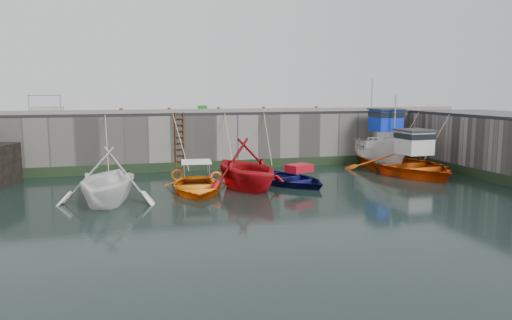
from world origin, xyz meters
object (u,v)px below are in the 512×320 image
object	(u,v)px
ladder	(180,142)
bollard_a	(121,111)
boat_near_blacktrim	(246,188)
boat_far_orange	(407,165)
fish_crate	(202,108)
bollard_d	(264,109)
bollard_c	(218,110)
boat_near_navy	(288,183)
boat_far_white	(380,148)
boat_near_white	(109,203)
bollard_b	(169,110)
bollard_e	(316,109)
boat_near_blue	(197,191)

from	to	relation	value
ladder	bollard_a	distance (m)	3.47
boat_near_blacktrim	boat_far_orange	bearing A→B (deg)	-2.90
fish_crate	bollard_d	size ratio (longest dim) A/B	2.04
bollard_a	bollard_c	world-z (taller)	same
ladder	boat_near_navy	xyz separation A→B (m)	(4.46, -4.89, -1.59)
boat_far_white	boat_far_orange	xyz separation A→B (m)	(0.00, -2.83, -0.56)
bollard_d	boat_near_white	bearing A→B (deg)	-139.71
boat_near_navy	bollard_a	world-z (taller)	bollard_a
bollard_a	bollard_c	size ratio (longest dim) A/B	1.00
boat_near_navy	bollard_d	size ratio (longest dim) A/B	16.55
ladder	fish_crate	bearing A→B (deg)	51.95
bollard_b	bollard_c	xyz separation A→B (m)	(2.70, 0.00, 0.00)
ladder	bollard_c	distance (m)	2.81
boat_near_white	fish_crate	xyz separation A→B (m)	(5.23, 8.85, 3.33)
bollard_e	bollard_a	bearing A→B (deg)	180.00
boat_near_navy	boat_far_orange	bearing A→B (deg)	-13.24
ladder	boat_near_blacktrim	distance (m)	6.17
boat_near_blacktrim	bollard_b	xyz separation A→B (m)	(-2.76, 5.85, 3.30)
boat_near_navy	fish_crate	xyz separation A→B (m)	(-2.87, 6.92, 3.33)
ladder	bollard_e	bearing A→B (deg)	2.40
boat_near_blacktrim	bollard_c	world-z (taller)	bollard_c
bollard_e	boat_far_orange	bearing A→B (deg)	-49.76
boat_far_orange	fish_crate	bearing A→B (deg)	146.54
boat_near_white	boat_far_white	world-z (taller)	boat_far_white
bollard_b	bollard_c	world-z (taller)	same
boat_near_blue	boat_near_navy	size ratio (longest dim) A/B	0.98
ladder	fish_crate	xyz separation A→B (m)	(1.59, 2.03, 1.73)
boat_near_blue	boat_far_orange	size ratio (longest dim) A/B	0.63
boat_near_blue	fish_crate	world-z (taller)	fish_crate
bollard_d	bollard_c	bearing A→B (deg)	180.00
ladder	bollard_a	world-z (taller)	bollard_a
boat_near_blue	bollard_a	xyz separation A→B (m)	(-3.06, 5.83, 3.30)
boat_far_white	bollard_b	xyz separation A→B (m)	(-12.00, 1.31, 2.27)
boat_near_blacktrim	boat_far_white	world-z (taller)	boat_far_white
boat_near_navy	bollard_a	size ratio (longest dim) A/B	16.55
bollard_b	bollard_e	bearing A→B (deg)	0.00
boat_near_blue	boat_near_navy	distance (m)	4.44
ladder	fish_crate	world-z (taller)	fish_crate
boat_far_orange	bollard_b	world-z (taller)	boat_far_orange
boat_far_orange	bollard_c	distance (m)	10.57
bollard_c	ladder	bearing A→B (deg)	-171.33
ladder	boat_near_blacktrim	world-z (taller)	ladder
boat_near_blacktrim	boat_near_navy	size ratio (longest dim) A/B	1.05
ladder	bollard_c	bearing A→B (deg)	8.67
boat_near_navy	boat_near_white	bearing A→B (deg)	171.41
bollard_b	boat_near_blacktrim	bearing A→B (deg)	-64.72
boat_near_white	bollard_c	bearing A→B (deg)	62.69
boat_near_navy	bollard_e	distance (m)	7.12
ladder	bollard_c	xyz separation A→B (m)	(2.20, 0.34, 1.71)
boat_near_blacktrim	boat_near_navy	xyz separation A→B (m)	(2.20, 0.62, 0.00)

